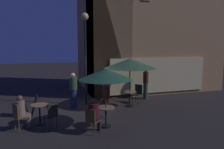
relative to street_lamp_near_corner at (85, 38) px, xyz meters
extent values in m
plane|color=#282323|center=(-0.46, -0.65, -3.41)|extent=(60.00, 60.00, 0.00)
cube|color=tan|center=(5.09, 1.90, 0.53)|extent=(8.97, 2.26, 7.87)
cube|color=tan|center=(1.73, 4.00, 0.53)|extent=(2.26, 6.46, 7.87)
cube|color=beige|center=(4.64, 0.73, -2.16)|extent=(6.28, 0.08, 2.10)
cylinder|color=black|center=(0.00, 0.00, -1.24)|extent=(0.10, 0.10, 4.33)
sphere|color=#FAD277|center=(0.00, 0.00, 1.03)|extent=(0.37, 0.37, 0.37)
cube|color=black|center=(-2.44, -1.00, -2.97)|extent=(0.34, 0.58, 0.85)
cube|color=black|center=(-2.80, -1.05, -2.97)|extent=(0.34, 0.58, 0.85)
cylinder|color=black|center=(0.18, -3.21, -3.39)|extent=(0.40, 0.40, 0.03)
cylinder|color=black|center=(0.18, -3.21, -3.04)|extent=(0.06, 0.06, 0.73)
cylinder|color=#7C5E49|center=(0.18, -3.21, -2.66)|extent=(0.66, 0.66, 0.03)
cylinder|color=black|center=(2.03, -0.97, -3.39)|extent=(0.40, 0.40, 0.03)
cylinder|color=black|center=(2.03, -0.97, -3.05)|extent=(0.06, 0.06, 0.72)
cylinder|color=olive|center=(2.03, -0.97, -2.67)|extent=(0.68, 0.68, 0.03)
cylinder|color=black|center=(-2.18, -2.19, -3.39)|extent=(0.40, 0.40, 0.03)
cylinder|color=black|center=(-2.18, -2.19, -3.03)|extent=(0.06, 0.06, 0.75)
cylinder|color=brown|center=(-2.18, -2.19, -2.65)|extent=(0.67, 0.67, 0.03)
cylinder|color=black|center=(0.18, -3.21, -3.38)|extent=(0.36, 0.36, 0.06)
cylinder|color=#4B3927|center=(0.18, -3.21, -2.34)|extent=(0.05, 0.05, 2.14)
cone|color=#235036|center=(0.18, -3.21, -1.41)|extent=(1.96, 1.96, 0.39)
cylinder|color=black|center=(2.03, -0.97, -3.38)|extent=(0.36, 0.36, 0.06)
cylinder|color=#4F332A|center=(2.03, -0.97, -2.23)|extent=(0.05, 0.05, 2.35)
cone|color=#345838|center=(2.03, -0.97, -1.24)|extent=(2.57, 2.57, 0.47)
cylinder|color=brown|center=(-0.34, -3.41, -3.19)|extent=(0.03, 0.03, 0.44)
cylinder|color=brown|center=(-0.13, -3.67, -3.19)|extent=(0.03, 0.03, 0.44)
cylinder|color=brown|center=(-0.60, -3.62, -3.19)|extent=(0.03, 0.03, 0.44)
cylinder|color=brown|center=(-0.39, -3.88, -3.19)|extent=(0.03, 0.03, 0.44)
cube|color=brown|center=(-0.37, -3.64, -2.95)|extent=(0.58, 0.58, 0.04)
cube|color=brown|center=(-0.51, -3.76, -2.72)|extent=(0.29, 0.35, 0.44)
cylinder|color=black|center=(2.57, -0.78, -3.18)|extent=(0.03, 0.03, 0.45)
cylinder|color=black|center=(2.37, -0.50, -3.18)|extent=(0.03, 0.03, 0.45)
cylinder|color=black|center=(2.85, -0.58, -3.18)|extent=(0.03, 0.03, 0.45)
cylinder|color=black|center=(2.65, -0.30, -3.18)|extent=(0.03, 0.03, 0.45)
cube|color=black|center=(2.61, -0.54, -2.94)|extent=(0.60, 0.60, 0.04)
cube|color=black|center=(2.77, -0.43, -2.68)|extent=(0.28, 0.37, 0.50)
cylinder|color=black|center=(-2.01, -2.75, -3.18)|extent=(0.03, 0.03, 0.46)
cylinder|color=black|center=(-1.75, -2.58, -3.18)|extent=(0.03, 0.03, 0.46)
cylinder|color=black|center=(-1.84, -3.01, -3.18)|extent=(0.03, 0.03, 0.46)
cylinder|color=black|center=(-1.58, -2.84, -3.18)|extent=(0.03, 0.03, 0.46)
cube|color=black|center=(-1.80, -2.79, -2.93)|extent=(0.54, 0.54, 0.04)
cube|color=black|center=(-1.70, -2.94, -2.71)|extent=(0.35, 0.24, 0.41)
cylinder|color=brown|center=(-2.76, -2.38, -3.17)|extent=(0.03, 0.03, 0.47)
cylinder|color=brown|center=(-2.59, -2.64, -3.17)|extent=(0.03, 0.03, 0.47)
cylinder|color=brown|center=(-3.02, -2.55, -3.17)|extent=(0.03, 0.03, 0.47)
cylinder|color=brown|center=(-2.85, -2.80, -3.17)|extent=(0.03, 0.03, 0.47)
cube|color=brown|center=(-2.81, -2.59, -2.92)|extent=(0.53, 0.53, 0.03)
cube|color=brown|center=(-2.95, -2.68, -2.66)|extent=(0.24, 0.34, 0.49)
cube|color=black|center=(-0.26, -3.56, -2.92)|extent=(0.51, 0.51, 0.14)
cylinder|color=black|center=(-0.13, -3.46, -3.16)|extent=(0.14, 0.14, 0.49)
cylinder|color=#461418|center=(-0.37, -3.64, -2.63)|extent=(0.36, 0.36, 0.57)
sphere|color=brown|center=(-0.37, -3.64, -2.25)|extent=(0.20, 0.20, 0.20)
cube|color=#776153|center=(-2.69, -2.52, -2.92)|extent=(0.47, 0.46, 0.14)
cylinder|color=#776153|center=(-2.55, -2.43, -3.16)|extent=(0.14, 0.14, 0.49)
cylinder|color=gray|center=(-2.81, -2.59, -2.62)|extent=(0.31, 0.31, 0.59)
sphere|color=brown|center=(-2.81, -2.59, -2.24)|extent=(0.20, 0.20, 0.20)
cylinder|color=#364635|center=(3.46, 0.17, -2.94)|extent=(0.26, 0.26, 0.94)
cylinder|color=#46231A|center=(3.46, 0.17, -2.16)|extent=(0.30, 0.30, 0.62)
sphere|color=brown|center=(3.46, 0.17, -1.76)|extent=(0.21, 0.21, 0.21)
cylinder|color=#52201A|center=(1.03, -0.03, -2.94)|extent=(0.32, 0.32, 0.93)
cylinder|color=#65355E|center=(1.03, -0.03, -2.19)|extent=(0.37, 0.37, 0.57)
sphere|color=#8F6D4F|center=(1.03, -0.03, -1.82)|extent=(0.20, 0.20, 0.20)
cylinder|color=#1E2A4C|center=(-0.69, -0.46, -2.95)|extent=(0.32, 0.32, 0.92)
cylinder|color=#2D4B2E|center=(-0.69, -0.46, -2.19)|extent=(0.37, 0.37, 0.60)
sphere|color=tan|center=(-0.69, -0.46, -1.79)|extent=(0.22, 0.22, 0.22)
camera|label=1|loc=(-1.76, -10.34, -0.43)|focal=33.09mm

